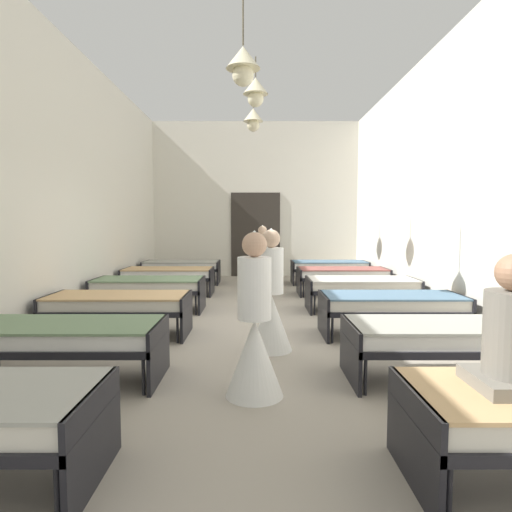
{
  "coord_description": "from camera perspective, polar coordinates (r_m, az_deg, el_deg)",
  "views": [
    {
      "loc": [
        0.01,
        -6.64,
        1.55
      ],
      "look_at": [
        0.0,
        0.97,
        0.96
      ],
      "focal_mm": 30.15,
      "sensor_mm": 36.0,
      "label": 1
    }
  ],
  "objects": [
    {
      "name": "nurse_near_aisle",
      "position": [
        3.89,
        -0.11,
        -10.8
      ],
      "size": [
        0.52,
        0.52,
        1.49
      ],
      "rotation": [
        0.0,
        0.0,
        4.74
      ],
      "color": "white",
      "rests_on": "ground"
    },
    {
      "name": "room_shell",
      "position": [
        7.93,
        -0.0,
        9.26
      ],
      "size": [
        6.24,
        11.67,
        4.41
      ],
      "color": "silver",
      "rests_on": "ground"
    },
    {
      "name": "bed_right_row_3",
      "position": [
        7.78,
        13.92,
        -3.88
      ],
      "size": [
        1.9,
        0.84,
        0.57
      ],
      "color": "black",
      "rests_on": "ground"
    },
    {
      "name": "ground_plane",
      "position": [
        6.83,
        -0.02,
        -9.1
      ],
      "size": [
        6.44,
        12.07,
        0.1
      ],
      "primitive_type": "cube",
      "color": "#9E9384"
    },
    {
      "name": "bed_left_row_5",
      "position": [
        11.05,
        -9.7,
        -1.37
      ],
      "size": [
        1.9,
        0.84,
        0.57
      ],
      "color": "black",
      "rests_on": "ground"
    },
    {
      "name": "potted_plant",
      "position": [
        10.45,
        1.48,
        0.34
      ],
      "size": [
        0.44,
        0.44,
        1.4
      ],
      "color": "brown",
      "rests_on": "ground"
    },
    {
      "name": "bed_right_row_2",
      "position": [
        6.19,
        17.64,
        -6.11
      ],
      "size": [
        1.9,
        0.84,
        0.57
      ],
      "color": "black",
      "rests_on": "ground"
    },
    {
      "name": "nurse_far_aisle",
      "position": [
        5.23,
        2.09,
        -6.81
      ],
      "size": [
        0.52,
        0.52,
        1.49
      ],
      "rotation": [
        0.0,
        0.0,
        4.33
      ],
      "color": "white",
      "rests_on": "ground"
    },
    {
      "name": "bed_right_row_1",
      "position": [
        4.65,
        23.95,
        -9.77
      ],
      "size": [
        1.9,
        0.84,
        0.57
      ],
      "color": "black",
      "rests_on": "ground"
    },
    {
      "name": "bed_right_row_4",
      "position": [
        9.41,
        11.48,
        -2.41
      ],
      "size": [
        1.9,
        0.84,
        0.57
      ],
      "color": "black",
      "rests_on": "ground"
    },
    {
      "name": "bed_left_row_2",
      "position": [
        6.2,
        -17.68,
        -6.1
      ],
      "size": [
        1.9,
        0.84,
        0.57
      ],
      "color": "black",
      "rests_on": "ground"
    },
    {
      "name": "bed_left_row_4",
      "position": [
        9.41,
        -11.44,
        -2.41
      ],
      "size": [
        1.9,
        0.84,
        0.57
      ],
      "color": "black",
      "rests_on": "ground"
    },
    {
      "name": "nurse_mid_aisle",
      "position": [
        10.52,
        0.97,
        -1.1
      ],
      "size": [
        0.52,
        0.52,
        1.49
      ],
      "rotation": [
        0.0,
        0.0,
        4.38
      ],
      "color": "white",
      "rests_on": "ground"
    },
    {
      "name": "bed_left_row_1",
      "position": [
        4.66,
        -24.06,
        -9.74
      ],
      "size": [
        1.9,
        0.84,
        0.57
      ],
      "color": "black",
      "rests_on": "ground"
    },
    {
      "name": "bed_right_row_5",
      "position": [
        11.04,
        9.77,
        -1.37
      ],
      "size": [
        1.9,
        0.84,
        0.57
      ],
      "color": "black",
      "rests_on": "ground"
    },
    {
      "name": "bed_left_row_3",
      "position": [
        7.79,
        -13.91,
        -3.88
      ],
      "size": [
        1.9,
        0.84,
        0.57
      ],
      "color": "black",
      "rests_on": "ground"
    }
  ]
}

